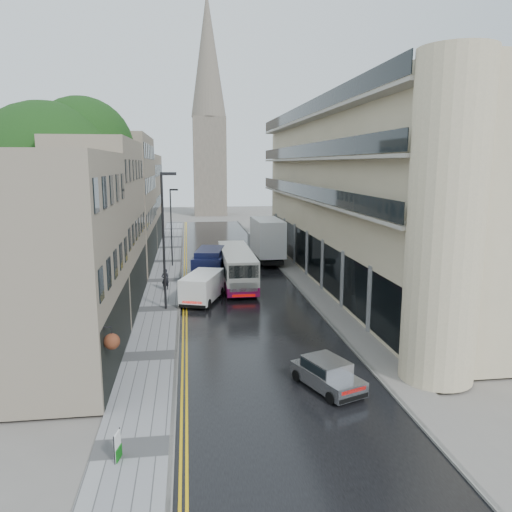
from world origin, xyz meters
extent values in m
plane|color=slate|center=(0.00, 0.00, 0.00)|extent=(200.00, 200.00, 0.00)
cube|color=black|center=(0.00, 27.50, 0.01)|extent=(9.00, 85.00, 0.02)
cube|color=gray|center=(-5.85, 27.50, 0.06)|extent=(2.70, 85.00, 0.12)
cube|color=slate|center=(5.40, 27.50, 0.06)|extent=(1.80, 85.00, 0.12)
imported|color=black|center=(-5.63, 24.27, 0.93)|extent=(0.70, 0.60, 1.61)
camera|label=1|loc=(-3.83, -13.23, 9.57)|focal=35.00mm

